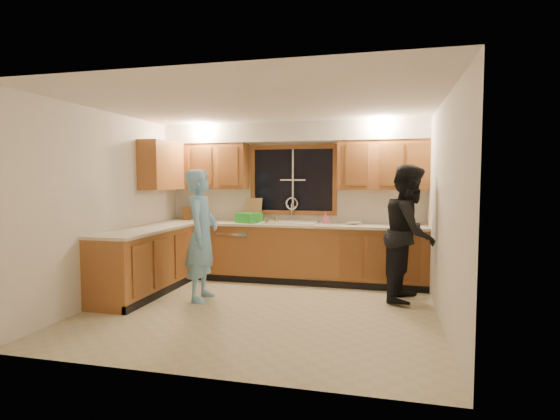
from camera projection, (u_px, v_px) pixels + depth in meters
The scene contains 26 objects.
floor at pixel (261, 310), 5.40m from camera, with size 4.20×4.20×0.00m, color #C0B693.
ceiling at pixel (260, 105), 5.22m from camera, with size 4.20×4.20×0.00m, color white.
wall_back at pixel (293, 201), 7.15m from camera, with size 4.20×4.20×0.00m, color silver.
wall_left at pixel (109, 206), 5.80m from camera, with size 3.80×3.80×0.00m, color silver.
wall_right at pixel (443, 212), 4.81m from camera, with size 3.80×3.80×0.00m, color silver.
base_cabinets_back at pixel (289, 253), 6.92m from camera, with size 4.20×0.60×0.88m, color #A05F2E.
base_cabinets_left at pixel (145, 263), 6.13m from camera, with size 0.60×1.90×0.88m, color #A05F2E.
countertop_back at pixel (289, 224), 6.87m from camera, with size 4.20×0.63×0.04m, color beige.
countertop_left at pixel (145, 230), 6.09m from camera, with size 0.63×1.90×0.04m, color beige.
upper_cabinets_left at pixel (208, 166), 7.29m from camera, with size 1.35×0.33×0.75m, color #A05F2E.
upper_cabinets_right at pixel (383, 165), 6.61m from camera, with size 1.35×0.33×0.75m, color #A05F2E.
upper_cabinets_return at pixel (162, 166), 6.81m from camera, with size 0.33×0.90×0.75m, color #A05F2E.
soffit at pixel (291, 133), 6.90m from camera, with size 4.20×0.35×0.30m, color silver.
window_frame at pixel (293, 180), 7.12m from camera, with size 1.44×0.03×1.14m.
sink at pixel (289, 227), 6.89m from camera, with size 0.86×0.52×0.57m.
dishwasher at pixel (238, 253), 7.11m from camera, with size 0.60×0.56×0.82m, color white.
stove at pixel (121, 270), 5.58m from camera, with size 0.58×0.75×0.90m, color white.
man at pixel (202, 235), 5.80m from camera, with size 0.63×0.42×1.74m, color #79BBE6.
woman at pixel (410, 233), 5.77m from camera, with size 0.88×0.68×1.80m, color black.
knife_block at pixel (186, 213), 7.46m from camera, with size 0.12×0.10×0.22m, color brown.
cutting_board at pixel (253, 209), 7.24m from camera, with size 0.29×0.02×0.38m, color tan.
dish_crate at pixel (249, 218), 6.98m from camera, with size 0.33×0.31×0.16m, color green.
soap_bottle at pixel (326, 218), 6.86m from camera, with size 0.08×0.08×0.18m, color pink.
bowl at pixel (354, 223), 6.64m from camera, with size 0.20×0.20×0.05m, color silver.
can_left at pixel (267, 220), 6.73m from camera, with size 0.06×0.06×0.11m, color #B5A78B.
can_right at pixel (277, 220), 6.83m from camera, with size 0.06×0.06×0.12m, color #B5A78B.
Camera 1 is at (1.48, -5.09, 1.61)m, focal length 28.00 mm.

